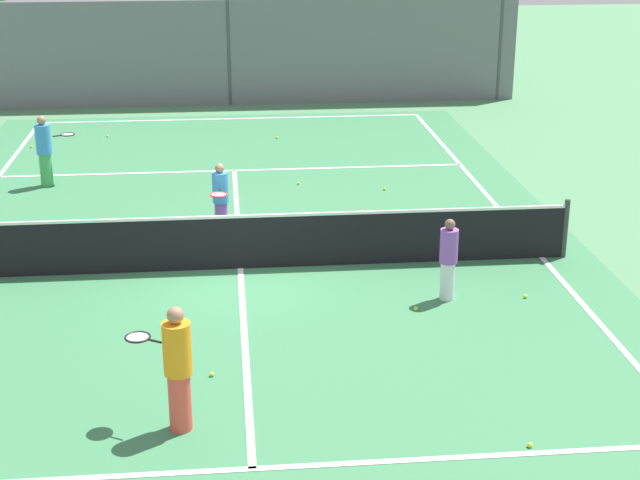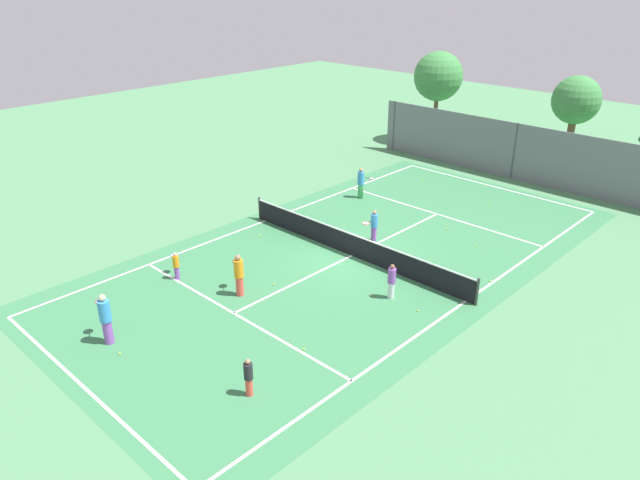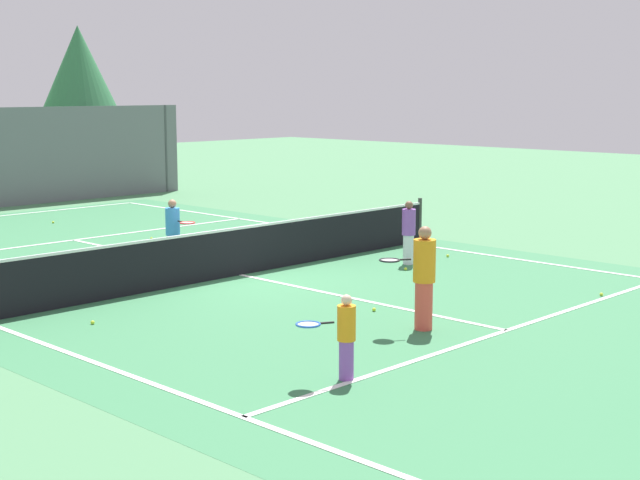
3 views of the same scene
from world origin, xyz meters
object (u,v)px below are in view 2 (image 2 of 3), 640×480
player_2 (176,265)px  tennis_ball_4 (304,349)px  player_0 (374,225)px  tennis_ball_2 (371,296)px  player_6 (239,274)px  tennis_ball_10 (418,311)px  tennis_ball_3 (120,354)px  player_5 (392,281)px  tennis_ball_6 (447,229)px  tennis_ball_5 (260,235)px  tennis_ball_9 (476,245)px  player_3 (249,377)px  player_4 (361,183)px  tennis_ball_7 (387,177)px  tennis_ball_8 (274,285)px  player_1 (106,318)px  tennis_ball_11 (490,203)px  tennis_ball_1 (423,180)px  tennis_ball_0 (490,281)px

player_2 → tennis_ball_4: bearing=0.1°
player_0 → tennis_ball_2: bearing=-51.9°
player_6 → tennis_ball_10: bearing=33.1°
tennis_ball_3 → tennis_ball_4: 5.82m
player_0 → player_5: bearing=-43.8°
player_5 → tennis_ball_6: 7.09m
tennis_ball_5 → tennis_ball_9: size_ratio=1.00×
player_3 → tennis_ball_3: 4.77m
player_4 → tennis_ball_7: size_ratio=24.44×
player_5 → tennis_ball_8: 4.54m
player_1 → tennis_ball_10: player_1 is taller
player_0 → tennis_ball_10: player_0 is taller
tennis_ball_5 → tennis_ball_8: bearing=-34.7°
tennis_ball_2 → player_0: bearing=128.1°
player_1 → tennis_ball_11: bearing=82.2°
player_3 → tennis_ball_4: size_ratio=18.68×
tennis_ball_6 → tennis_ball_7: same height
player_0 → tennis_ball_1: size_ratio=21.79×
tennis_ball_1 → player_2: bearing=-90.9°
tennis_ball_3 → tennis_ball_10: same height
player_6 → tennis_ball_6: size_ratio=25.08×
player_2 → tennis_ball_3: 5.14m
player_1 → player_0: bearing=84.3°
player_5 → tennis_ball_1: 13.61m
player_0 → player_1: 12.19m
player_4 → tennis_ball_10: (8.88, -7.39, -0.80)m
tennis_ball_2 → tennis_ball_1: bearing=116.6°
player_0 → tennis_ball_7: (-4.91, 7.31, -0.71)m
player_4 → player_5: (7.58, -7.29, -0.12)m
tennis_ball_5 → tennis_ball_8: (3.86, -2.68, 0.00)m
tennis_ball_1 → tennis_ball_9: same height
player_0 → tennis_ball_8: bearing=-91.6°
player_5 → tennis_ball_11: size_ratio=20.99×
player_0 → tennis_ball_9: size_ratio=21.79×
player_1 → tennis_ball_6: 15.71m
tennis_ball_3 → tennis_ball_9: (4.01, 14.90, 0.00)m
tennis_ball_9 → tennis_ball_10: 6.40m
player_1 → player_6: 4.97m
tennis_ball_3 → tennis_ball_9: bearing=74.9°
tennis_ball_6 → tennis_ball_1: bearing=133.7°
tennis_ball_11 → player_6: bearing=-97.9°
player_4 → tennis_ball_6: 5.74m
player_5 → tennis_ball_4: player_5 is taller
tennis_ball_10 → player_0: bearing=144.0°
tennis_ball_3 → tennis_ball_6: size_ratio=1.00×
tennis_ball_2 → tennis_ball_3: same height
player_1 → tennis_ball_8: (1.06, 6.27, -0.89)m
player_6 → player_2: bearing=-162.5°
tennis_ball_2 → tennis_ball_9: size_ratio=1.00×
tennis_ball_0 → tennis_ball_7: bearing=146.0°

